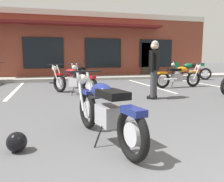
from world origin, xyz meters
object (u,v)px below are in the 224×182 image
object	(u,v)px
motorcycle_foreground_classic	(105,110)
motorcycle_blue_standard	(189,70)
motorcycle_red_sportbike	(81,75)
motorcycle_black_cruiser	(179,76)
helmet_on_pavement	(17,142)
person_in_black_shirt	(154,66)
motorcycle_silver_naked	(73,80)

from	to	relation	value
motorcycle_foreground_classic	motorcycle_blue_standard	world-z (taller)	same
motorcycle_red_sportbike	motorcycle_foreground_classic	bearing A→B (deg)	-94.60
motorcycle_black_cruiser	helmet_on_pavement	distance (m)	7.56
motorcycle_blue_standard	person_in_black_shirt	bearing A→B (deg)	-131.87
motorcycle_black_cruiser	person_in_black_shirt	size ratio (longest dim) A/B	1.26
motorcycle_blue_standard	person_in_black_shirt	size ratio (longest dim) A/B	1.16
motorcycle_foreground_classic	helmet_on_pavement	bearing A→B (deg)	-175.56
motorcycle_foreground_classic	person_in_black_shirt	size ratio (longest dim) A/B	1.25
person_in_black_shirt	motorcycle_red_sportbike	bearing A→B (deg)	113.72
motorcycle_red_sportbike	motorcycle_silver_naked	xyz separation A→B (m)	(-0.53, -2.24, 0.00)
motorcycle_red_sportbike	person_in_black_shirt	distance (m)	4.09
helmet_on_pavement	motorcycle_foreground_classic	bearing A→B (deg)	4.44
motorcycle_silver_naked	helmet_on_pavement	xyz separation A→B (m)	(-1.19, -4.58, -0.33)
motorcycle_foreground_classic	motorcycle_red_sportbike	world-z (taller)	same
person_in_black_shirt	motorcycle_black_cruiser	bearing A→B (deg)	45.14
motorcycle_red_sportbike	motorcycle_black_cruiser	distance (m)	4.07
motorcycle_red_sportbike	motorcycle_blue_standard	xyz separation A→B (m)	(6.06, 1.21, 0.07)
person_in_black_shirt	helmet_on_pavement	bearing A→B (deg)	-137.32
motorcycle_black_cruiser	motorcycle_blue_standard	bearing A→B (deg)	50.57
motorcycle_foreground_classic	motorcycle_silver_naked	bearing A→B (deg)	89.90
motorcycle_blue_standard	helmet_on_pavement	world-z (taller)	motorcycle_blue_standard
motorcycle_foreground_classic	person_in_black_shirt	bearing A→B (deg)	54.10
motorcycle_blue_standard	motorcycle_black_cruiser	bearing A→B (deg)	-129.43
person_in_black_shirt	motorcycle_blue_standard	bearing A→B (deg)	48.13
motorcycle_foreground_classic	motorcycle_black_cruiser	bearing A→B (deg)	50.11
motorcycle_silver_naked	motorcycle_black_cruiser	bearing A→B (deg)	8.47
motorcycle_blue_standard	motorcycle_red_sportbike	bearing A→B (deg)	-168.70
motorcycle_black_cruiser	motorcycle_red_sportbike	bearing A→B (deg)	156.75
motorcycle_blue_standard	motorcycle_foreground_classic	bearing A→B (deg)	-129.73
motorcycle_foreground_classic	motorcycle_red_sportbike	distance (m)	6.75
motorcycle_foreground_classic	helmet_on_pavement	size ratio (longest dim) A/B	8.04
motorcycle_black_cruiser	person_in_black_shirt	bearing A→B (deg)	-134.86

